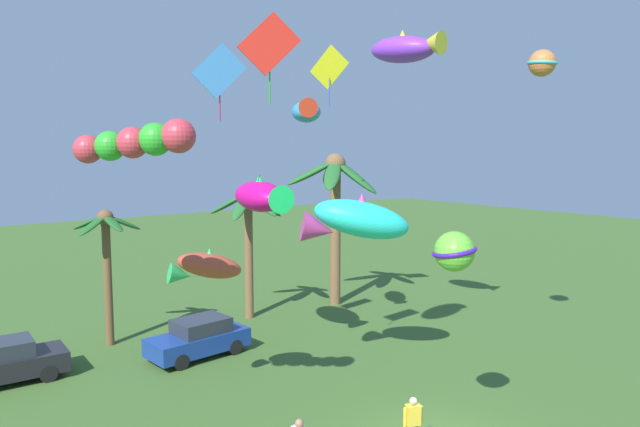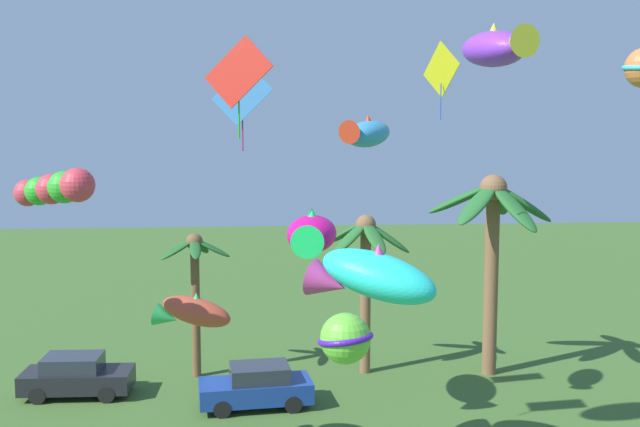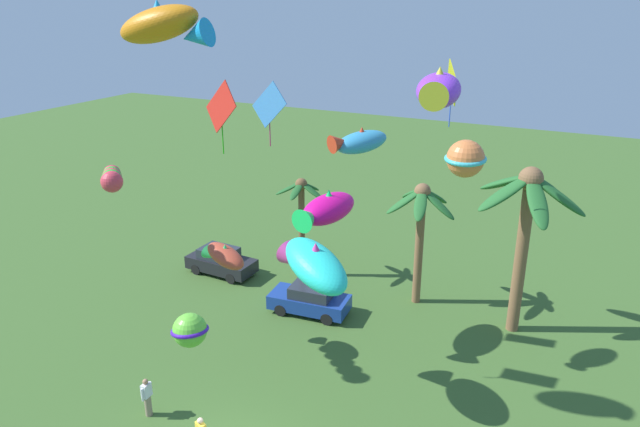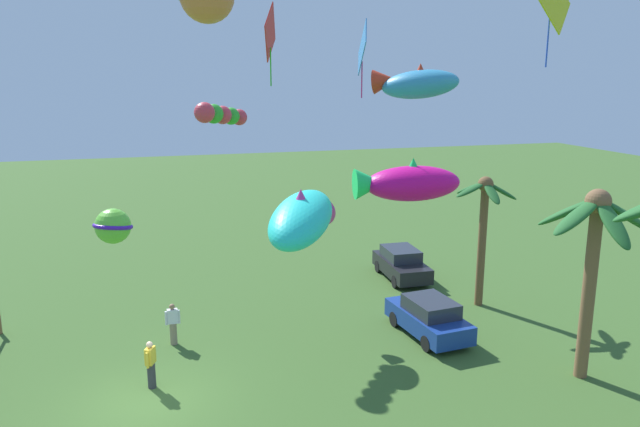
% 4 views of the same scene
% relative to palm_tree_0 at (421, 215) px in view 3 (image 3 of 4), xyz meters
% --- Properties ---
extents(palm_tree_0, '(3.43, 3.72, 6.35)m').
position_rel_palm_tree_0_xyz_m(palm_tree_0, '(0.00, 0.00, 0.00)').
color(palm_tree_0, brown).
rests_on(palm_tree_0, ground).
extents(palm_tree_1, '(4.97, 4.71, 7.94)m').
position_rel_palm_tree_0_xyz_m(palm_tree_1, '(4.92, -0.58, 1.20)').
color(palm_tree_1, brown).
rests_on(palm_tree_1, ground).
extents(palm_tree_2, '(2.79, 2.87, 5.69)m').
position_rel_palm_tree_0_xyz_m(palm_tree_2, '(-6.69, 0.10, -0.58)').
color(palm_tree_2, brown).
rests_on(palm_tree_2, ground).
extents(parked_car_0, '(4.05, 2.08, 1.51)m').
position_rel_palm_tree_0_xyz_m(parked_car_0, '(-4.34, -3.45, -3.98)').
color(parked_car_0, navy).
rests_on(parked_car_0, ground).
extents(parked_car_1, '(3.96, 1.85, 1.51)m').
position_rel_palm_tree_0_xyz_m(parked_car_1, '(-10.88, -1.74, -3.98)').
color(parked_car_1, black).
rests_on(parked_car_1, ground).
extents(spectator_1, '(0.26, 0.55, 1.59)m').
position_rel_palm_tree_0_xyz_m(spectator_1, '(-6.25, -12.93, -3.91)').
color(spectator_1, gray).
rests_on(spectator_1, ground).
extents(kite_diamond_0, '(1.85, 0.45, 2.63)m').
position_rel_palm_tree_0_xyz_m(kite_diamond_0, '(-4.69, -6.20, 5.96)').
color(kite_diamond_0, '#3B83CD').
extents(kite_ball_1, '(1.59, 1.59, 1.02)m').
position_rel_palm_tree_0_xyz_m(kite_ball_1, '(-2.57, -14.53, 0.82)').
color(kite_ball_1, '#65C937').
extents(kite_fish_2, '(2.17, 2.61, 1.10)m').
position_rel_palm_tree_0_xyz_m(kite_fish_2, '(-0.91, -5.95, 4.85)').
color(kite_fish_2, '#308CBF').
extents(kite_fish_3, '(3.40, 1.77, 1.69)m').
position_rel_palm_tree_0_xyz_m(kite_fish_3, '(-5.20, -11.43, 9.22)').
color(kite_fish_3, orange).
extents(kite_ball_4, '(1.07, 1.08, 0.93)m').
position_rel_palm_tree_0_xyz_m(kite_ball_4, '(4.58, -12.31, 6.36)').
color(kite_ball_4, orange).
extents(kite_diamond_5, '(0.84, 1.73, 2.62)m').
position_rel_palm_tree_0_xyz_m(kite_diamond_5, '(1.96, -3.73, 6.92)').
color(kite_diamond_5, '#CECC19').
extents(kite_fish_6, '(2.50, 1.52, 1.20)m').
position_rel_palm_tree_0_xyz_m(kite_fish_6, '(-6.15, -7.84, -0.20)').
color(kite_fish_6, '#BD452C').
extents(kite_tube_7, '(2.33, 2.30, 1.04)m').
position_rel_palm_tree_0_xyz_m(kite_tube_7, '(-9.12, -10.56, 3.55)').
color(kite_tube_7, '#D33746').
extents(kite_fish_8, '(1.92, 3.33, 1.35)m').
position_rel_palm_tree_0_xyz_m(kite_fish_8, '(2.55, -7.77, 7.27)').
color(kite_fish_8, '#8A33E5').
extents(kite_diamond_9, '(1.78, 0.72, 2.64)m').
position_rel_palm_tree_0_xyz_m(kite_diamond_9, '(-4.73, -9.37, 6.39)').
color(kite_diamond_9, red).
extents(kite_fish_10, '(2.02, 3.67, 1.44)m').
position_rel_palm_tree_0_xyz_m(kite_fish_10, '(-2.56, -5.36, 1.65)').
color(kite_fish_10, '#DA0C82').
extents(kite_fish_11, '(4.01, 3.24, 1.90)m').
position_rel_palm_tree_0_xyz_m(kite_fish_11, '(-1.23, -9.19, 1.01)').
color(kite_fish_11, '#25E1D1').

